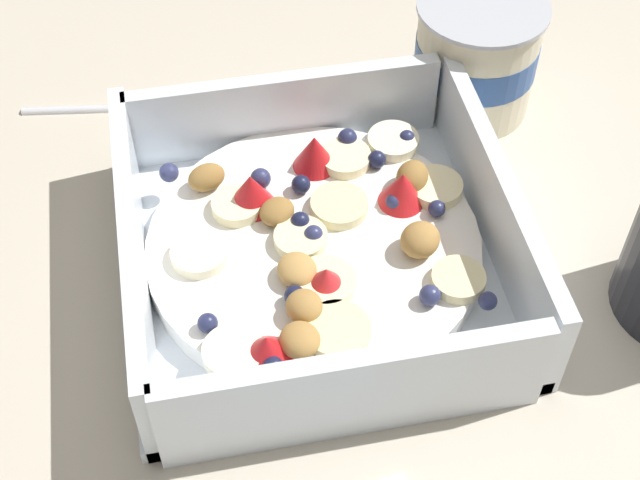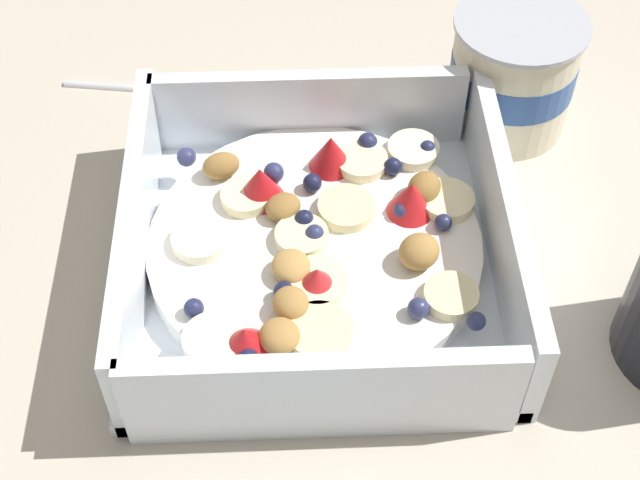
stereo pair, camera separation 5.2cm
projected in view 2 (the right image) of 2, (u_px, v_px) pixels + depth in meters
The scene contains 4 objects.
ground_plane at pixel (315, 267), 0.55m from camera, with size 2.40×2.40×0.00m, color beige.
fruit_bowl at pixel (320, 250), 0.53m from camera, with size 0.22×0.22×0.06m.
spoon at pixel (234, 92), 0.65m from camera, with size 0.04×0.17×0.01m.
yogurt_cup at pixel (512, 73), 0.60m from camera, with size 0.09×0.09×0.08m.
Camera 2 is at (0.34, -0.01, 0.43)m, focal length 51.69 mm.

